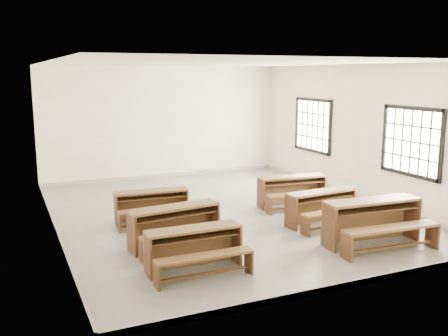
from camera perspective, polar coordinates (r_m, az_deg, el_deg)
name	(u,v)px	position (r m, az deg, el deg)	size (l,w,h in m)	color
room	(228,114)	(10.55, 0.45, 6.15)	(8.50, 8.50, 3.20)	gray
desk_set_0	(195,246)	(7.74, -3.36, -8.90)	(1.50, 0.79, 0.67)	brown
desk_set_1	(176,224)	(8.75, -5.53, -6.36)	(1.70, 1.02, 0.72)	brown
desk_set_2	(152,204)	(10.24, -8.23, -4.09)	(1.53, 0.88, 0.66)	brown
desk_set_3	(374,219)	(9.23, 16.74, -5.57)	(1.85, 1.05, 0.80)	brown
desk_set_4	(323,205)	(10.19, 11.19, -4.19)	(1.58, 0.91, 0.68)	brown
desk_set_5	(293,189)	(11.44, 7.86, -2.38)	(1.64, 0.98, 0.70)	brown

